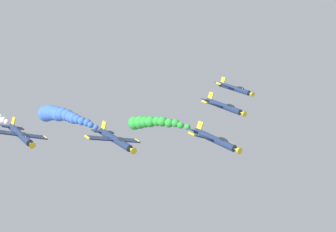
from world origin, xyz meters
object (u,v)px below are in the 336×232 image
object	(u,v)px
airplane_lead	(215,140)
airplane_right_inner	(115,140)
airplane_left_inner	(224,106)
airplane_left_outer	(235,89)
airplane_right_outer	(20,135)

from	to	relation	value
airplane_lead	airplane_right_inner	distance (m)	15.62
airplane_left_inner	airplane_left_outer	bearing A→B (deg)	-141.53
airplane_lead	airplane_left_outer	bearing A→B (deg)	-139.46
airplane_left_outer	airplane_right_outer	bearing A→B (deg)	0.03
airplane_left_inner	airplane_left_outer	size ratio (longest dim) A/B	1.00
airplane_lead	airplane_right_outer	world-z (taller)	airplane_lead
airplane_right_outer	airplane_right_inner	bearing A→B (deg)	136.47
airplane_left_outer	airplane_right_outer	xyz separation A→B (m)	(47.35, 0.02, 0.04)
airplane_lead	airplane_right_outer	bearing A→B (deg)	-39.63
airplane_lead	airplane_left_outer	size ratio (longest dim) A/B	1.00
airplane_left_inner	airplane_right_inner	xyz separation A→B (m)	(24.22, 1.46, -0.52)
airplane_left_outer	airplane_right_inner	bearing A→B (deg)	16.73
airplane_lead	airplane_left_inner	size ratio (longest dim) A/B	1.00
airplane_lead	airplane_left_inner	world-z (taller)	airplane_left_inner
airplane_left_inner	airplane_right_outer	bearing A→B (deg)	-14.69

